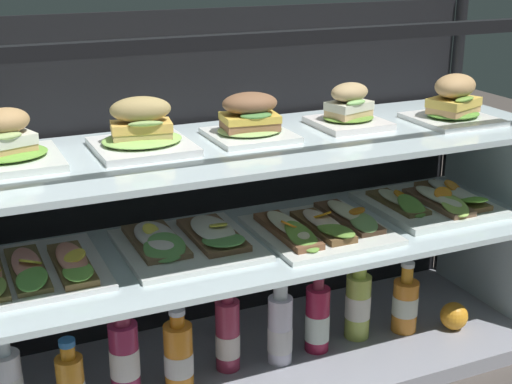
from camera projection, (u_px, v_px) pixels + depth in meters
The scene contains 24 objects.
ground_plane at pixel (256, 374), 1.88m from camera, with size 6.00×6.00×0.02m, color #4C4540.
case_base_deck at pixel (256, 363), 1.87m from camera, with size 1.53×0.50×0.04m, color #999AA6.
case_frame at pixel (232, 173), 1.84m from camera, with size 1.53×0.50×0.89m.
riser_lower_tier at pixel (256, 302), 1.81m from camera, with size 1.47×0.43×0.30m.
shelf_lower_glass at pixel (256, 243), 1.76m from camera, with size 1.48×0.45×0.01m, color silver.
riser_upper_tier at pixel (256, 195), 1.72m from camera, with size 1.47×0.43×0.23m.
shelf_upper_glass at pixel (256, 144), 1.68m from camera, with size 1.48×0.45×0.01m, color silver.
plated_roll_sandwich_near_right_corner at pixel (7, 146), 1.49m from camera, with size 0.21×0.21×0.12m.
plated_roll_sandwich_right_of_center at pixel (142, 132), 1.59m from camera, with size 0.21×0.21×0.12m.
plated_roll_sandwich_center at pixel (251, 120), 1.69m from camera, with size 0.19×0.19×0.11m.
plated_roll_sandwich_far_right at pixel (349, 110), 1.80m from camera, with size 0.17×0.17×0.11m.
plated_roll_sandwich_left_of_center at pixel (454, 103), 1.84m from camera, with size 0.20×0.20×0.12m.
open_sandwich_tray_near_right_corner at pixel (32, 271), 1.56m from camera, with size 0.31×0.31×0.06m.
open_sandwich_tray_center at pixel (187, 240), 1.71m from camera, with size 0.31×0.31×0.06m.
open_sandwich_tray_left_of_center at pixel (321, 227), 1.79m from camera, with size 0.31×0.31×0.06m.
open_sandwich_tray_mid_right at pixel (432, 202), 1.96m from camera, with size 0.31×0.32×0.07m.
juice_bottle_front_left_end at pixel (125, 360), 1.65m from camera, with size 0.07×0.07×0.24m.
juice_bottle_back_right at pixel (179, 357), 1.70m from camera, with size 0.07×0.07×0.21m.
juice_bottle_front_middle at pixel (228, 335), 1.78m from camera, with size 0.06×0.06×0.23m.
juice_bottle_tucked_behind at pixel (280, 329), 1.81m from camera, with size 0.06×0.06×0.23m.
juice_bottle_front_fourth at pixel (317, 320), 1.86m from camera, with size 0.06×0.06×0.21m.
juice_bottle_front_right_end at pixel (358, 303), 1.92m from camera, with size 0.07×0.07×0.24m.
juice_bottle_front_second at pixel (405, 304), 1.96m from camera, with size 0.07×0.07×0.20m.
orange_fruit_beside_bottles at pixel (454, 316), 1.98m from camera, with size 0.08×0.08×0.08m, color orange.
Camera 1 is at (-0.67, -1.48, 1.04)m, focal length 51.44 mm.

